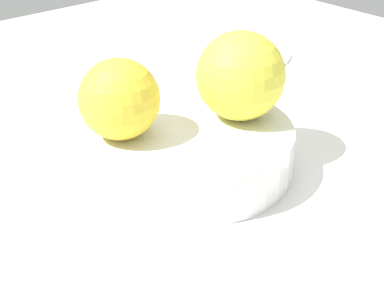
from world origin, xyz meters
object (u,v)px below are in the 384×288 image
at_px(orange_in_bowl_1, 119,99).
at_px(side_plate, 241,53).
at_px(orange_in_bowl_0, 241,76).
at_px(fruit_bowl, 192,149).

distance_m(orange_in_bowl_1, side_plate, 0.35).
relative_size(orange_in_bowl_0, orange_in_bowl_1, 1.16).
bearing_deg(orange_in_bowl_1, side_plate, 116.98).
height_order(orange_in_bowl_1, side_plate, orange_in_bowl_1).
height_order(orange_in_bowl_0, orange_in_bowl_1, orange_in_bowl_0).
xyz_separation_m(orange_in_bowl_0, orange_in_bowl_1, (-0.04, -0.10, -0.01)).
bearing_deg(side_plate, orange_in_bowl_1, -63.02).
relative_size(fruit_bowl, orange_in_bowl_1, 2.64).
relative_size(fruit_bowl, orange_in_bowl_0, 2.27).
bearing_deg(orange_in_bowl_0, side_plate, 134.12).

